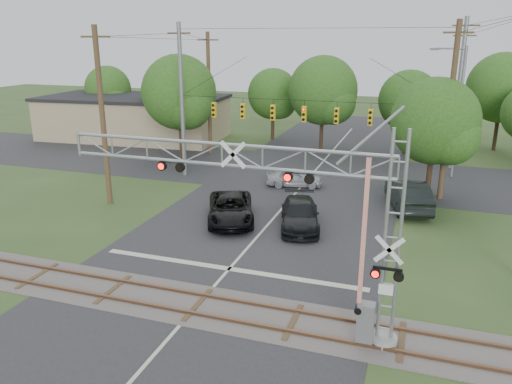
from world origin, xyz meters
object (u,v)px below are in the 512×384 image
(crossing_gantry, at_px, (285,205))
(car_dark, at_px, (300,214))
(pickup_black, at_px, (231,209))
(streetlight, at_px, (457,106))
(commercial_building, at_px, (134,117))
(traffic_signal_span, at_px, (317,109))
(sedan_silver, at_px, (294,177))

(crossing_gantry, distance_m, car_dark, 11.21)
(crossing_gantry, bearing_deg, pickup_black, 121.19)
(pickup_black, height_order, streetlight, streetlight)
(pickup_black, xyz_separation_m, commercial_building, (-19.13, 20.57, 1.46))
(pickup_black, relative_size, streetlight, 0.57)
(pickup_black, distance_m, streetlight, 19.78)
(commercial_building, bearing_deg, streetlight, -15.02)
(crossing_gantry, relative_size, car_dark, 2.43)
(commercial_building, bearing_deg, crossing_gantry, -54.76)
(crossing_gantry, relative_size, traffic_signal_span, 0.66)
(crossing_gantry, height_order, commercial_building, crossing_gantry)
(crossing_gantry, distance_m, sedan_silver, 19.04)
(crossing_gantry, xyz_separation_m, pickup_black, (-5.99, 9.90, -4.08))
(car_dark, xyz_separation_m, streetlight, (8.43, 14.19, 4.75))
(sedan_silver, height_order, commercial_building, commercial_building)
(crossing_gantry, bearing_deg, traffic_signal_span, 98.74)
(traffic_signal_span, distance_m, commercial_building, 25.61)
(pickup_black, height_order, sedan_silver, pickup_black)
(car_dark, bearing_deg, pickup_black, 170.03)
(car_dark, height_order, streetlight, streetlight)
(car_dark, distance_m, sedan_silver, 8.16)
(traffic_signal_span, relative_size, commercial_building, 0.98)
(traffic_signal_span, bearing_deg, commercial_building, 151.50)
(traffic_signal_span, relative_size, car_dark, 3.71)
(traffic_signal_span, relative_size, sedan_silver, 4.80)
(sedan_silver, bearing_deg, car_dark, -175.84)
(sedan_silver, height_order, streetlight, streetlight)
(sedan_silver, bearing_deg, commercial_building, 46.81)
(commercial_building, bearing_deg, pickup_black, -51.34)
(crossing_gantry, distance_m, pickup_black, 12.27)
(crossing_gantry, bearing_deg, sedan_silver, 103.20)
(crossing_gantry, bearing_deg, streetlight, 75.04)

